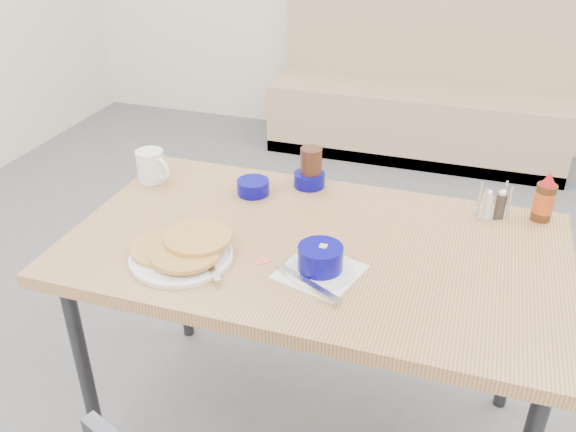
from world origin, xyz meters
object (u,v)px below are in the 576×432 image
(condiment_caddy, at_px, (494,206))
(grits_setting, at_px, (320,262))
(dining_table, at_px, (314,260))
(butter_bowl, at_px, (253,187))
(syrup_bottle, at_px, (544,200))
(booth_bench, at_px, (419,101))
(coffee_mug, at_px, (151,165))
(creamer_bowl, at_px, (309,180))
(pancake_plate, at_px, (182,251))
(amber_tumbler, at_px, (311,167))

(condiment_caddy, bearing_deg, grits_setting, -155.67)
(grits_setting, relative_size, condiment_caddy, 2.32)
(dining_table, height_order, grits_setting, grits_setting)
(butter_bowl, xyz_separation_m, syrup_bottle, (0.89, 0.11, 0.04))
(booth_bench, bearing_deg, grits_setting, -88.85)
(coffee_mug, relative_size, creamer_bowl, 1.29)
(grits_setting, height_order, butter_bowl, grits_setting)
(pancake_plate, bearing_deg, condiment_caddy, 32.01)
(booth_bench, relative_size, creamer_bowl, 18.22)
(condiment_caddy, bearing_deg, syrup_bottle, -10.39)
(dining_table, distance_m, creamer_bowl, 0.37)
(booth_bench, distance_m, coffee_mug, 2.45)
(dining_table, height_order, coffee_mug, coffee_mug)
(amber_tumbler, bearing_deg, butter_bowl, -144.87)
(pancake_plate, distance_m, condiment_caddy, 0.94)
(dining_table, height_order, creamer_bowl, creamer_bowl)
(dining_table, relative_size, amber_tumbler, 10.42)
(coffee_mug, height_order, syrup_bottle, syrup_bottle)
(booth_bench, height_order, creamer_bowl, booth_bench)
(syrup_bottle, bearing_deg, creamer_bowl, -179.75)
(booth_bench, distance_m, amber_tumbler, 2.25)
(creamer_bowl, bearing_deg, grits_setting, -70.46)
(booth_bench, bearing_deg, condiment_caddy, -77.99)
(pancake_plate, xyz_separation_m, condiment_caddy, (0.80, 0.50, 0.02))
(creamer_bowl, bearing_deg, butter_bowl, -145.02)
(booth_bench, xyz_separation_m, grits_setting, (0.05, -2.67, 0.45))
(dining_table, xyz_separation_m, syrup_bottle, (0.61, 0.34, 0.13))
(pancake_plate, xyz_separation_m, butter_bowl, (0.05, 0.41, 0.00))
(pancake_plate, height_order, coffee_mug, coffee_mug)
(grits_setting, bearing_deg, syrup_bottle, 40.67)
(dining_table, bearing_deg, amber_tumbler, 108.25)
(butter_bowl, bearing_deg, pancake_plate, -96.60)
(pancake_plate, relative_size, grits_setting, 1.17)
(grits_setting, bearing_deg, creamer_bowl, 109.54)
(dining_table, height_order, butter_bowl, butter_bowl)
(coffee_mug, height_order, amber_tumbler, amber_tumbler)
(grits_setting, height_order, syrup_bottle, syrup_bottle)
(dining_table, xyz_separation_m, grits_setting, (0.05, -0.14, 0.10))
(syrup_bottle, bearing_deg, condiment_caddy, -167.71)
(syrup_bottle, bearing_deg, butter_bowl, -172.68)
(grits_setting, relative_size, syrup_bottle, 1.63)
(grits_setting, bearing_deg, dining_table, 110.89)
(butter_bowl, xyz_separation_m, condiment_caddy, (0.75, 0.08, 0.02))
(condiment_caddy, bearing_deg, booth_bench, 79.33)
(butter_bowl, bearing_deg, coffee_mug, -177.87)
(pancake_plate, relative_size, amber_tumbler, 2.22)
(coffee_mug, bearing_deg, dining_table, -18.50)
(dining_table, xyz_separation_m, pancake_plate, (-0.32, -0.19, 0.08))
(amber_tumbler, distance_m, syrup_bottle, 0.73)
(butter_bowl, height_order, amber_tumbler, amber_tumbler)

